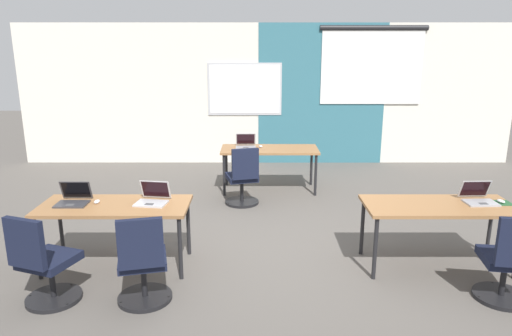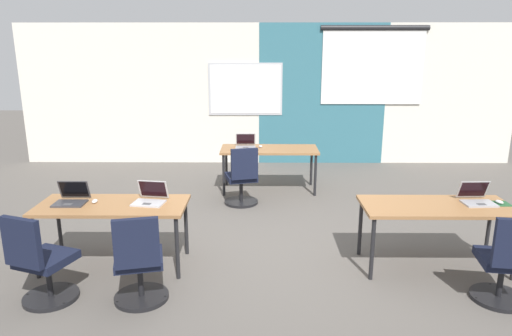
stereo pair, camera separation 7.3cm
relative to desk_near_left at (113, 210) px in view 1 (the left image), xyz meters
name	(u,v)px [view 1 (the left image)]	position (x,y,z in m)	size (l,w,h in m)	color
ground_plane	(272,243)	(1.75, 0.60, -0.66)	(24.00, 24.00, 0.00)	#56514C
back_wall_assembly	(267,94)	(1.79, 4.80, 0.75)	(10.00, 0.27, 2.80)	silver
desk_near_left	(113,210)	(0.00, 0.00, 0.00)	(1.60, 0.70, 0.72)	olive
desk_near_right	(437,209)	(3.50, 0.00, 0.00)	(1.60, 0.70, 0.72)	olive
desk_far_center	(268,152)	(1.75, 2.80, 0.00)	(1.60, 0.70, 0.72)	olive
laptop_far_left	(244,144)	(1.35, 2.89, 0.11)	(0.34, 0.33, 0.22)	#9E9EA3
mouse_far_left	(259,146)	(1.60, 2.89, 0.08)	(0.08, 0.11, 0.03)	silver
chair_far_left	(241,181)	(1.32, 2.05, -0.28)	(0.54, 0.59, 0.92)	black
laptop_near_left_inner	(151,199)	(0.40, 0.06, 0.11)	(0.37, 0.35, 0.23)	#B7B7BC
chair_near_left_inner	(141,267)	(0.47, -0.78, -0.28)	(0.53, 0.58, 0.92)	black
laptop_near_right_end	(476,197)	(3.96, 0.08, 0.11)	(0.34, 0.33, 0.22)	#9E9EA3
mousepad_near_right_end	(498,202)	(4.18, 0.05, 0.06)	(0.22, 0.19, 0.00)	#23512D
mouse_near_right_end	(499,201)	(4.18, 0.05, 0.08)	(0.09, 0.11, 0.03)	silver
chair_near_right_end	(506,266)	(3.89, -0.76, -0.28)	(0.52, 0.57, 0.92)	black
laptop_near_left_end	(71,199)	(-0.45, 0.04, 0.11)	(0.33, 0.31, 0.23)	#333338
mouse_near_left_end	(95,202)	(-0.20, 0.04, 0.08)	(0.06, 0.10, 0.03)	silver
chair_near_left_end	(42,268)	(-0.45, -0.79, -0.28)	(0.57, 0.61, 0.92)	black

